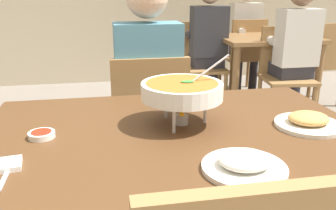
% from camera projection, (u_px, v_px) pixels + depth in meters
% --- Properties ---
extents(dining_table_main, '(1.38, 0.95, 0.76)m').
position_uv_depth(dining_table_main, '(175.00, 157.00, 1.31)').
color(dining_table_main, '#51331C').
rests_on(dining_table_main, ground_plane).
extents(chair_diner_main, '(0.44, 0.44, 0.90)m').
position_uv_depth(chair_diner_main, '(149.00, 121.00, 2.07)').
color(chair_diner_main, olive).
rests_on(chair_diner_main, ground_plane).
extents(diner_main, '(0.40, 0.45, 1.31)m').
position_uv_depth(diner_main, '(147.00, 80.00, 2.03)').
color(diner_main, '#2D2D38').
rests_on(diner_main, ground_plane).
extents(curry_bowl, '(0.33, 0.30, 0.26)m').
position_uv_depth(curry_bowl, '(182.00, 91.00, 1.31)').
color(curry_bowl, silver).
rests_on(curry_bowl, dining_table_main).
extents(rice_plate, '(0.24, 0.24, 0.06)m').
position_uv_depth(rice_plate, '(244.00, 164.00, 1.00)').
color(rice_plate, white).
rests_on(rice_plate, dining_table_main).
extents(appetizer_plate, '(0.24, 0.24, 0.06)m').
position_uv_depth(appetizer_plate, '(308.00, 122.00, 1.32)').
color(appetizer_plate, white).
rests_on(appetizer_plate, dining_table_main).
extents(sauce_dish, '(0.09, 0.09, 0.02)m').
position_uv_depth(sauce_dish, '(42.00, 134.00, 1.22)').
color(sauce_dish, white).
rests_on(sauce_dish, dining_table_main).
extents(spoon_utensil, '(0.01, 0.17, 0.01)m').
position_uv_depth(spoon_utensil, '(6.00, 175.00, 0.98)').
color(spoon_utensil, silver).
rests_on(spoon_utensil, dining_table_main).
extents(dining_table_far, '(1.00, 0.80, 0.76)m').
position_uv_depth(dining_table_far, '(265.00, 49.00, 3.78)').
color(dining_table_far, brown).
rests_on(dining_table_far, ground_plane).
extents(chair_bg_left, '(0.49, 0.49, 0.90)m').
position_uv_depth(chair_bg_left, '(284.00, 69.00, 3.38)').
color(chair_bg_left, olive).
rests_on(chair_bg_left, ground_plane).
extents(chair_bg_middle, '(0.45, 0.45, 0.90)m').
position_uv_depth(chair_bg_middle, '(244.00, 52.00, 4.25)').
color(chair_bg_middle, olive).
rests_on(chair_bg_middle, ground_plane).
extents(chair_bg_right, '(0.47, 0.47, 0.90)m').
position_uv_depth(chair_bg_right, '(202.00, 60.00, 3.82)').
color(chair_bg_right, olive).
rests_on(chair_bg_right, ground_plane).
extents(chair_bg_corner, '(0.46, 0.46, 0.90)m').
position_uv_depth(chair_bg_corner, '(323.00, 59.00, 3.84)').
color(chair_bg_corner, olive).
rests_on(chair_bg_corner, ground_plane).
extents(patron_bg_left, '(0.40, 0.45, 1.31)m').
position_uv_depth(patron_bg_left, '(295.00, 45.00, 3.25)').
color(patron_bg_left, '#2D2D38').
rests_on(patron_bg_left, ground_plane).
extents(patron_bg_middle, '(0.40, 0.45, 1.31)m').
position_uv_depth(patron_bg_middle, '(246.00, 31.00, 4.30)').
color(patron_bg_middle, '#2D2D38').
rests_on(patron_bg_middle, ground_plane).
extents(patron_bg_right, '(0.40, 0.45, 1.31)m').
position_uv_depth(patron_bg_right, '(208.00, 38.00, 3.68)').
color(patron_bg_right, '#2D2D38').
rests_on(patron_bg_right, ground_plane).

